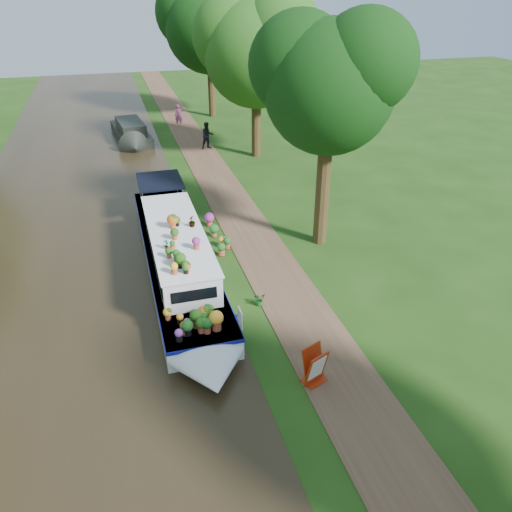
{
  "coord_description": "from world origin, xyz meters",
  "views": [
    {
      "loc": [
        -3.92,
        -14.21,
        9.67
      ],
      "look_at": [
        0.25,
        0.28,
        1.3
      ],
      "focal_mm": 35.0,
      "sensor_mm": 36.0,
      "label": 1
    }
  ],
  "objects_px": {
    "sandwich_board": "(315,368)",
    "pedestrian_dark": "(207,136)",
    "second_boat": "(131,132)",
    "pedestrian_pink": "(179,115)",
    "plant_boat": "(179,257)"
  },
  "relations": [
    {
      "from": "second_boat",
      "to": "sandwich_board",
      "type": "xyz_separation_m",
      "value": [
        3.2,
        -25.44,
        -0.03
      ]
    },
    {
      "from": "plant_boat",
      "to": "sandwich_board",
      "type": "distance_m",
      "value": 7.09
    },
    {
      "from": "sandwich_board",
      "to": "pedestrian_dark",
      "type": "xyz_separation_m",
      "value": [
        1.42,
        21.98,
        0.37
      ]
    },
    {
      "from": "plant_boat",
      "to": "pedestrian_dark",
      "type": "relative_size",
      "value": 7.93
    },
    {
      "from": "sandwich_board",
      "to": "pedestrian_pink",
      "type": "relative_size",
      "value": 0.67
    },
    {
      "from": "plant_boat",
      "to": "sandwich_board",
      "type": "xyz_separation_m",
      "value": [
        2.7,
        -6.55,
        -0.34
      ]
    },
    {
      "from": "plant_boat",
      "to": "pedestrian_dark",
      "type": "bearing_deg",
      "value": 75.05
    },
    {
      "from": "sandwich_board",
      "to": "pedestrian_dark",
      "type": "relative_size",
      "value": 0.62
    },
    {
      "from": "sandwich_board",
      "to": "pedestrian_dark",
      "type": "bearing_deg",
      "value": 63.64
    },
    {
      "from": "second_boat",
      "to": "sandwich_board",
      "type": "distance_m",
      "value": 25.64
    },
    {
      "from": "second_boat",
      "to": "pedestrian_dark",
      "type": "height_order",
      "value": "pedestrian_dark"
    },
    {
      "from": "second_boat",
      "to": "pedestrian_dark",
      "type": "xyz_separation_m",
      "value": [
        4.62,
        -3.46,
        0.35
      ]
    },
    {
      "from": "second_boat",
      "to": "pedestrian_dark",
      "type": "relative_size",
      "value": 4.1
    },
    {
      "from": "sandwich_board",
      "to": "plant_boat",
      "type": "bearing_deg",
      "value": 89.74
    },
    {
      "from": "second_boat",
      "to": "pedestrian_pink",
      "type": "relative_size",
      "value": 4.41
    }
  ]
}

